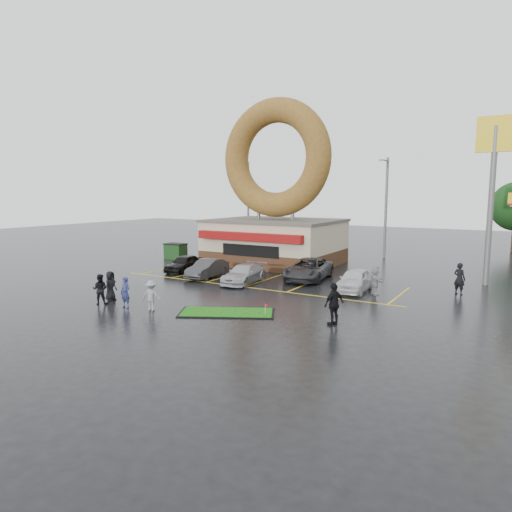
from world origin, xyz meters
The scene contains 19 objects.
ground centered at (0.00, 0.00, 0.00)m, with size 120.00×120.00×0.00m, color black.
donut_shop centered at (-3.00, 12.97, 4.46)m, with size 10.20×8.70×13.50m.
shell_sign centered at (13.00, 12.00, 7.38)m, with size 2.20×0.36×10.60m.
streetlight_left centered at (-10.00, 19.92, 4.78)m, with size 0.40×2.21×9.00m.
streetlight_mid centered at (4.00, 20.92, 4.78)m, with size 0.40×2.21×9.00m.
car_black centered at (-6.85, 5.80, 0.64)m, with size 1.50×3.74×1.27m, color black.
car_dgrey centered at (-3.96, 4.83, 0.64)m, with size 1.35×3.87×1.27m, color #333336.
car_silver centered at (-0.69, 4.47, 0.61)m, with size 1.72×4.24×1.23m, color #B0B0B6.
car_grey centered at (2.44, 7.73, 0.72)m, with size 2.40×5.21×1.45m, color #2D2D2F.
car_white centered at (6.38, 5.78, 0.68)m, with size 1.60×3.97×1.35m, color silver.
person_blue centered at (-2.46, -4.15, 0.80)m, with size 0.58×0.38×1.59m, color navy.
person_blackjkt centered at (-4.15, -4.34, 0.82)m, with size 0.79×0.62×1.63m, color black.
person_hoodie centered at (-0.88, -3.92, 0.77)m, with size 1.00×0.57×1.54m, color gray.
person_bystander centered at (-4.36, -3.44, 0.82)m, with size 0.80×0.52×1.64m, color black.
person_cameraman centered at (7.92, -1.60, 0.96)m, with size 1.13×0.47×1.92m, color black.
person_walker_near centered at (7.71, 5.48, 0.84)m, with size 1.55×0.49×1.67m, color #98989B.
person_walker_far centered at (11.90, 8.01, 0.94)m, with size 0.68×0.45×1.87m, color black.
dumpster centered at (-12.00, 10.79, 0.65)m, with size 1.80×1.20×1.30m, color #1B4219.
putting_green centered at (2.66, -2.39, 0.04)m, with size 5.05×3.91×0.58m.
Camera 1 is at (15.10, -20.42, 5.88)m, focal length 32.00 mm.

